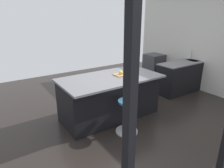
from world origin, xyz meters
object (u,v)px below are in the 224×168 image
Objects in this scene: kitchen_island at (110,97)px; cutting_board at (122,74)px; apple_green at (125,72)px; oven_range at (154,66)px; stool_by_window at (127,117)px; apple_yellow at (121,73)px.

kitchen_island is 0.57m from cutting_board.
cutting_board is at bearing 170.81° from kitchen_island.
kitchen_island is 0.66m from apple_green.
stool_by_window is (2.99, 2.28, -0.11)m from oven_range.
apple_green and apple_yellow have the same top height.
oven_range is 3.29m from kitchen_island.
apple_yellow reaches higher than stool_by_window.
apple_green reaches higher than stool_by_window.
oven_range is 1.27× the size of stool_by_window.
kitchen_island is at bearing -12.39° from apple_yellow.
oven_range is 9.85× the size of apple_yellow.
apple_green is 0.14m from apple_yellow.
kitchen_island is at bearing 27.80° from oven_range.
apple_yellow is at bearing 167.61° from kitchen_island.
kitchen_island is 24.62× the size of apple_green.
kitchen_island is 0.59m from apple_yellow.
apple_green reaches higher than oven_range.
oven_range is at bearing -148.71° from cutting_board.
apple_yellow is (-0.34, -0.70, 0.69)m from stool_by_window.
apple_green is (-0.47, -0.70, 0.69)m from stool_by_window.
cutting_board is at bearing -172.63° from apple_yellow.
apple_green is at bearing 32.19° from oven_range.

